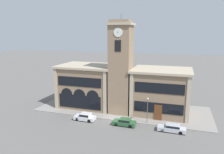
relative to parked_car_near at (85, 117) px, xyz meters
The scene contains 9 objects.
ground_plane 5.73m from the parked_car_near, 16.22° to the left, with size 300.00×300.00×0.00m, color #605E5B.
sidewalk_kerb 10.18m from the parked_car_near, 57.50° to the left, with size 37.74×13.96×0.15m.
clock_tower 12.38m from the parked_car_near, 49.66° to the left, with size 5.08×5.08×20.80m.
town_hall_left_wing 10.29m from the parked_car_near, 110.00° to the left, with size 13.08×10.00×9.75m.
town_hall_right_wing 16.83m from the parked_car_near, 32.86° to the left, with size 12.25×10.00×9.62m.
parked_car_near is the anchor object (origin of this frame).
parked_car_mid 8.07m from the parked_car_near, ahead, with size 4.31×1.87×1.35m.
parked_car_far 16.66m from the parked_car_near, ahead, with size 4.89×1.78×1.35m.
street_lamp 12.42m from the parked_car_near, 10.13° to the left, with size 0.36×0.36×5.00m.
Camera 1 is at (12.11, -38.74, 16.95)m, focal length 35.00 mm.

